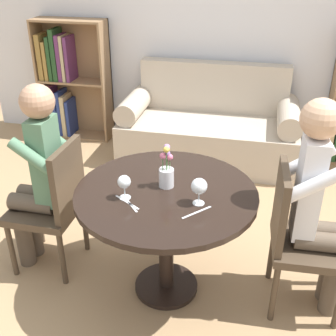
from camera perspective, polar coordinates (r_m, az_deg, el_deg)
The scene contains 15 objects.
ground_plane at distance 2.82m, azimuth -0.23°, elevation -15.81°, with size 16.00×16.00×0.00m, color tan.
back_wall at distance 4.41m, azimuth 7.00°, elevation 19.96°, with size 5.20×0.05×2.70m.
round_table at distance 2.44m, azimuth -0.26°, elevation -5.63°, with size 1.04×1.04×0.72m.
couch at distance 4.27m, azimuth 5.56°, elevation 5.26°, with size 1.72×0.80×0.92m.
bookshelf_left at distance 4.85m, azimuth -13.56°, elevation 11.33°, with size 0.77×0.28×1.28m.
chair_left at distance 2.80m, azimuth -15.16°, elevation -4.48°, with size 0.43×0.43×0.90m.
chair_right at distance 2.53m, azimuth 17.17°, elevation -8.61°, with size 0.44×0.44×0.90m.
person_left at distance 2.75m, azimuth -17.22°, elevation -1.04°, with size 0.42×0.34×1.27m.
person_right at distance 2.44m, azimuth 19.81°, elevation -4.86°, with size 0.43×0.35×1.30m.
wine_glass_left at distance 2.28m, azimuth -5.96°, elevation -1.99°, with size 0.07×0.07×0.14m.
wine_glass_right at distance 2.22m, azimuth 4.24°, elevation -2.58°, with size 0.09×0.09×0.15m.
flower_vase at distance 2.38m, azimuth -0.21°, elevation -0.56°, with size 0.09×0.09×0.26m.
knife_left_setting at distance 2.27m, azimuth -5.22°, elevation -4.79°, with size 0.13×0.15×0.00m.
fork_left_setting at distance 2.20m, azimuth 3.92°, elevation -6.01°, with size 0.14×0.15×0.00m.
knife_right_setting at distance 2.28m, azimuth -5.55°, elevation -4.64°, with size 0.17×0.11×0.00m.
Camera 1 is at (0.46, -1.98, 1.95)m, focal length 45.00 mm.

